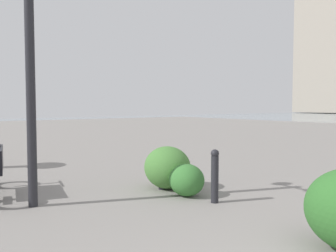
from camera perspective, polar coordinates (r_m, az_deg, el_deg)
lamppost at (r=5.99m, az=-20.75°, el=13.68°), size 0.98×0.28×3.97m
bollard_near at (r=5.88m, az=7.29°, el=-7.56°), size 0.13×0.13×0.85m
bollard_mid at (r=6.75m, az=-0.97°, el=-6.92°), size 0.13×0.13×0.67m
shrub_round at (r=6.30m, az=2.90°, el=-8.38°), size 0.65×0.58×0.55m
shrub_wide at (r=6.82m, az=-0.10°, el=-6.46°), size 0.92×0.83×0.78m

